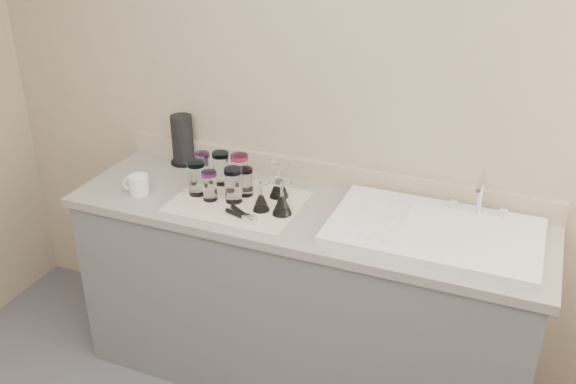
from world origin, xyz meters
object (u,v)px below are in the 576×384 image
at_px(can_opener, 242,215).
at_px(paper_towel_roll, 183,140).
at_px(tumbler_lavender, 233,185).
at_px(white_mug, 138,185).
at_px(tumbler_teal, 203,167).
at_px(tumbler_extra, 246,182).
at_px(tumbler_blue, 210,186).
at_px(goblet_front_left, 261,200).
at_px(sink_unit, 435,231).
at_px(tumbler_purple, 240,171).
at_px(tumbler_cyan, 221,168).
at_px(tumbler_magenta, 197,178).
at_px(goblet_back_left, 279,185).
at_px(goblet_front_right, 282,203).

relative_size(can_opener, paper_towel_roll, 0.66).
xyz_separation_m(tumbler_lavender, white_mug, (-0.43, -0.08, -0.04)).
relative_size(tumbler_teal, tumbler_extra, 1.08).
height_order(tumbler_blue, tumbler_lavender, tumbler_lavender).
xyz_separation_m(can_opener, paper_towel_roll, (-0.52, 0.40, 0.10)).
relative_size(tumbler_lavender, goblet_front_left, 1.17).
height_order(sink_unit, goblet_front_left, sink_unit).
distance_m(sink_unit, tumbler_purple, 0.90).
xyz_separation_m(tumbler_purple, white_mug, (-0.40, -0.21, -0.05)).
distance_m(tumbler_extra, goblet_front_left, 0.16).
xyz_separation_m(tumbler_teal, tumbler_cyan, (0.09, 0.01, 0.01)).
bearing_deg(tumbler_magenta, tumbler_blue, -19.07).
bearing_deg(tumbler_magenta, sink_unit, 2.88).
distance_m(tumbler_blue, paper_towel_roll, 0.45).
relative_size(goblet_back_left, goblet_front_left, 1.18).
distance_m(tumbler_cyan, tumbler_magenta, 0.14).
height_order(sink_unit, white_mug, sink_unit).
bearing_deg(tumbler_cyan, tumbler_extra, -22.06).
bearing_deg(tumbler_extra, goblet_front_right, -25.02).
distance_m(sink_unit, tumbler_magenta, 1.04).
bearing_deg(goblet_front_left, tumbler_magenta, 174.77).
height_order(sink_unit, can_opener, sink_unit).
bearing_deg(tumbler_cyan, tumbler_purple, -5.07).
relative_size(tumbler_purple, tumbler_magenta, 1.03).
distance_m(tumbler_blue, can_opener, 0.22).
distance_m(sink_unit, can_opener, 0.78).
relative_size(tumbler_magenta, goblet_front_left, 1.17).
xyz_separation_m(goblet_front_left, goblet_front_right, (0.09, 0.00, 0.01)).
distance_m(tumbler_magenta, can_opener, 0.31).
distance_m(sink_unit, tumbler_extra, 0.84).
bearing_deg(sink_unit, tumbler_purple, 175.18).
bearing_deg(goblet_front_left, goblet_front_right, 1.75).
bearing_deg(can_opener, tumbler_purple, 117.72).
height_order(tumbler_teal, can_opener, tumbler_teal).
height_order(can_opener, paper_towel_roll, paper_towel_roll).
relative_size(sink_unit, paper_towel_roll, 3.34).
distance_m(sink_unit, goblet_front_left, 0.72).
height_order(tumbler_cyan, tumbler_blue, tumbler_cyan).
bearing_deg(sink_unit, tumbler_cyan, 175.16).
xyz_separation_m(tumbler_magenta, paper_towel_roll, (-0.24, 0.29, 0.03)).
bearing_deg(goblet_front_left, tumbler_cyan, 148.89).
bearing_deg(tumbler_extra, tumbler_purple, 135.94).
distance_m(goblet_front_right, paper_towel_roll, 0.73).
bearing_deg(tumbler_blue, goblet_front_left, -0.56).
distance_m(tumbler_extra, goblet_back_left, 0.15).
height_order(tumbler_teal, tumbler_blue, tumbler_teal).
distance_m(tumbler_blue, goblet_front_left, 0.25).
relative_size(tumbler_purple, tumbler_extra, 1.25).
height_order(tumbler_cyan, goblet_front_right, goblet_front_right).
bearing_deg(goblet_front_left, can_opener, -118.14).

